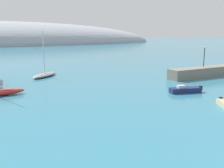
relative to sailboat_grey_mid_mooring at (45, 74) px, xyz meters
name	(u,v)px	position (x,y,z in m)	size (l,w,h in m)	color
breakwater_rocks	(218,70)	(34.72, -12.86, 0.55)	(25.56, 3.03, 2.03)	gray
sailboat_grey_mid_mooring	(45,74)	(0.00, 0.00, 0.00)	(6.92, 7.23, 9.38)	gray
motorboat_navy_alongside_breakwater	(185,90)	(17.78, -23.11, -0.03)	(5.36, 2.37, 1.19)	navy
harbor_lamp_post	(204,54)	(30.98, -12.53, 4.18)	(0.36, 0.36, 4.23)	black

